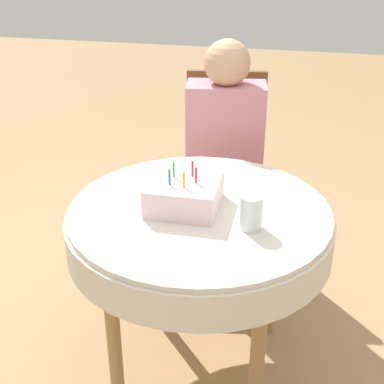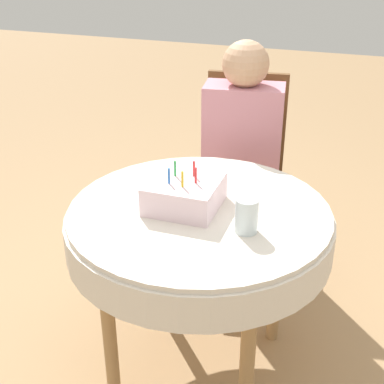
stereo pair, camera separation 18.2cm
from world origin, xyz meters
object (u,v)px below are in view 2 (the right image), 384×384
Objects in this scene: chair at (242,171)px; birthday_cake at (185,193)px; person at (242,143)px; drinking_glass at (247,215)px.

chair is 0.85m from birthday_cake.
person is at bearing 88.07° from birthday_cake.
chair is at bearing 90.00° from person.
birthday_cake is 0.26m from drinking_glass.
person is 0.84m from drinking_glass.
birthday_cake is (-0.01, -0.81, 0.27)m from chair.
person is 0.71m from birthday_cake.
person reaches higher than chair.
birthday_cake is at bearing -100.42° from person.
birthday_cake is at bearing -99.10° from chair.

